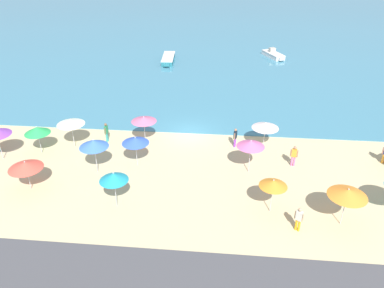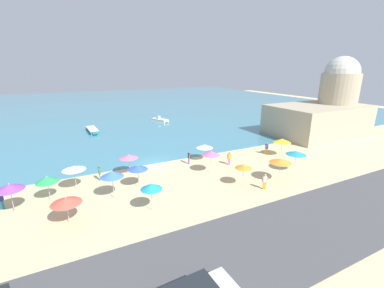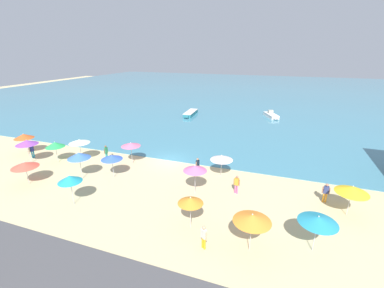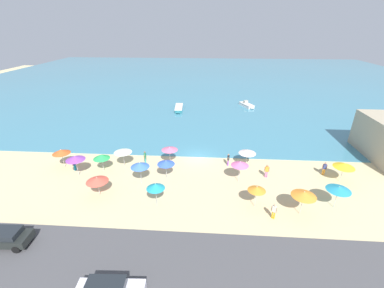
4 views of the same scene
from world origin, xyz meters
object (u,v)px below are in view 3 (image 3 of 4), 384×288
(beach_umbrella_1, at_px, (318,220))
(beach_umbrella_4, at_px, (252,218))
(beach_umbrella_2, at_px, (79,155))
(skiff_nearshore, at_px, (191,113))
(beach_umbrella_0, at_px, (195,168))
(beach_umbrella_11, at_px, (27,142))
(beach_umbrella_5, at_px, (55,145))
(beach_umbrella_8, at_px, (191,201))
(bather_2, at_px, (237,184))
(beach_umbrella_3, at_px, (24,136))
(beach_umbrella_12, at_px, (70,179))
(beach_umbrella_6, at_px, (131,145))
(skiff_offshore, at_px, (271,115))
(bather_1, at_px, (32,150))
(beach_umbrella_7, at_px, (79,141))
(beach_umbrella_9, at_px, (352,190))
(bather_5, at_px, (204,236))
(beach_umbrella_14, at_px, (222,158))
(bather_4, at_px, (198,165))
(beach_umbrella_10, at_px, (25,165))
(bather_0, at_px, (106,152))
(bather_3, at_px, (326,192))

(beach_umbrella_1, distance_m, beach_umbrella_4, 3.86)
(beach_umbrella_2, relative_size, skiff_nearshore, 0.48)
(beach_umbrella_1, bearing_deg, beach_umbrella_0, 156.16)
(beach_umbrella_11, distance_m, skiff_nearshore, 27.99)
(beach_umbrella_0, height_order, beach_umbrella_2, beach_umbrella_2)
(beach_umbrella_5, height_order, beach_umbrella_8, beach_umbrella_8)
(bather_2, bearing_deg, beach_umbrella_3, 178.40)
(beach_umbrella_12, bearing_deg, skiff_nearshore, 92.49)
(beach_umbrella_6, xyz_separation_m, skiff_offshore, (13.04, 26.22, -1.76))
(beach_umbrella_2, xyz_separation_m, bather_1, (-8.90, 2.21, -1.46))
(beach_umbrella_5, height_order, beach_umbrella_7, beach_umbrella_7)
(beach_umbrella_1, relative_size, beach_umbrella_4, 0.96)
(beach_umbrella_2, height_order, beach_umbrella_12, beach_umbrella_2)
(beach_umbrella_6, xyz_separation_m, beach_umbrella_12, (-0.12, -8.45, 0.09))
(skiff_offshore, bearing_deg, beach_umbrella_12, -110.79)
(beach_umbrella_9, bearing_deg, bather_5, -142.96)
(beach_umbrella_4, bearing_deg, skiff_offshore, 91.23)
(beach_umbrella_3, xyz_separation_m, beach_umbrella_5, (5.33, -0.64, -0.17))
(beach_umbrella_1, bearing_deg, beach_umbrella_6, 156.46)
(beach_umbrella_14, height_order, skiff_offshore, beach_umbrella_14)
(beach_umbrella_7, relative_size, skiff_nearshore, 0.45)
(beach_umbrella_2, relative_size, skiff_offshore, 0.61)
(beach_umbrella_0, bearing_deg, beach_umbrella_14, 70.80)
(bather_4, bearing_deg, beach_umbrella_9, -12.75)
(beach_umbrella_0, distance_m, beach_umbrella_8, 4.57)
(beach_umbrella_3, height_order, beach_umbrella_7, beach_umbrella_7)
(skiff_nearshore, bearing_deg, beach_umbrella_0, -69.41)
(beach_umbrella_1, bearing_deg, beach_umbrella_10, 178.97)
(bather_5, bearing_deg, beach_umbrella_0, 113.53)
(beach_umbrella_0, bearing_deg, skiff_nearshore, 110.59)
(beach_umbrella_5, bearing_deg, beach_umbrella_1, -11.53)
(beach_umbrella_8, xyz_separation_m, beach_umbrella_10, (-16.16, 0.87, -0.23))
(bather_2, distance_m, bather_5, 7.21)
(bather_0, distance_m, bather_5, 17.22)
(beach_umbrella_5, xyz_separation_m, bather_4, (15.39, 2.48, -1.11))
(beach_umbrella_14, bearing_deg, beach_umbrella_0, -109.20)
(beach_umbrella_11, bearing_deg, beach_umbrella_3, 146.50)
(skiff_offshore, bearing_deg, beach_umbrella_4, -88.77)
(beach_umbrella_14, bearing_deg, beach_umbrella_4, -66.40)
(beach_umbrella_2, relative_size, beach_umbrella_10, 1.19)
(beach_umbrella_10, bearing_deg, beach_umbrella_14, 24.45)
(beach_umbrella_9, distance_m, bather_5, 11.43)
(beach_umbrella_1, height_order, skiff_nearshore, beach_umbrella_1)
(beach_umbrella_11, bearing_deg, beach_umbrella_6, 18.73)
(beach_umbrella_10, bearing_deg, beach_umbrella_4, -4.70)
(beach_umbrella_6, height_order, bather_3, beach_umbrella_6)
(bather_2, bearing_deg, beach_umbrella_0, -161.02)
(beach_umbrella_6, bearing_deg, bather_2, -11.88)
(beach_umbrella_4, relative_size, beach_umbrella_9, 1.05)
(beach_umbrella_3, height_order, bather_5, beach_umbrella_3)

